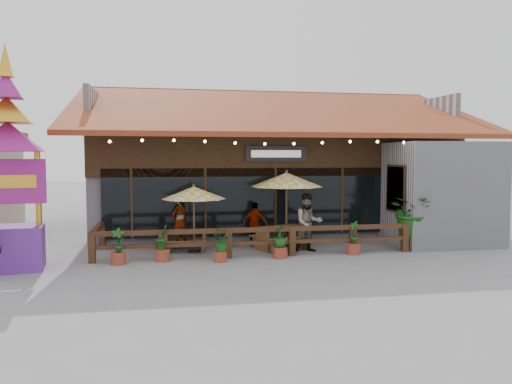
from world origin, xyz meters
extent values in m
plane|color=gray|center=(0.00, 0.00, 0.00)|extent=(100.00, 100.00, 0.00)
cube|color=#BABABF|center=(0.00, 7.00, 2.00)|extent=(14.00, 10.00, 4.00)
cube|color=#3C2713|center=(-1.50, 1.92, 3.20)|extent=(11.00, 0.16, 1.60)
cube|color=black|center=(-1.50, 1.90, 1.50)|extent=(10.00, 0.12, 2.40)
cube|color=#F1B16C|center=(-1.50, 2.10, 1.50)|extent=(9.80, 0.05, 2.20)
cube|color=#BABABF|center=(5.25, 0.65, 1.80)|extent=(3.50, 2.70, 3.60)
cube|color=red|center=(3.44, 0.50, 2.00)|extent=(0.06, 1.20, 1.50)
cube|color=#3C2713|center=(3.43, 0.50, 2.00)|extent=(0.04, 1.34, 1.64)
cube|color=#953621|center=(0.00, 3.50, 4.90)|extent=(15.50, 7.05, 2.37)
cube|color=#953621|center=(0.00, 10.50, 4.90)|extent=(15.50, 7.05, 2.37)
cube|color=#953621|center=(0.00, 7.00, 6.02)|extent=(15.50, 0.30, 0.12)
cube|color=#BABABF|center=(-7.00, 7.00, 4.70)|extent=(0.20, 9.00, 1.80)
cube|color=#BABABF|center=(7.00, 7.00, 4.70)|extent=(0.20, 9.00, 1.80)
cube|color=black|center=(-0.50, 1.80, 3.20)|extent=(2.20, 0.10, 0.55)
cube|color=silver|center=(-0.50, 1.74, 3.20)|extent=(1.80, 0.02, 0.25)
cube|color=#3C2713|center=(-5.50, 1.86, 1.50)|extent=(0.08, 0.08, 2.40)
cube|color=#3C2713|center=(-3.00, 1.86, 1.50)|extent=(0.08, 0.08, 2.40)
cube|color=#3C2713|center=(-0.50, 1.86, 1.50)|extent=(0.08, 0.08, 2.40)
cube|color=#3C2713|center=(2.00, 1.86, 1.50)|extent=(0.08, 0.08, 2.40)
sphere|color=#FFEB8C|center=(-6.00, 0.08, 3.55)|extent=(0.09, 0.09, 0.09)
sphere|color=#FFEB8C|center=(-5.05, 0.08, 3.59)|extent=(0.09, 0.09, 0.09)
sphere|color=#FFEB8C|center=(-4.10, 0.08, 3.60)|extent=(0.09, 0.09, 0.09)
sphere|color=#FFEB8C|center=(-3.15, 0.08, 3.57)|extent=(0.09, 0.09, 0.09)
sphere|color=#FFEB8C|center=(-2.20, 0.08, 3.53)|extent=(0.09, 0.09, 0.09)
sphere|color=#FFEB8C|center=(-1.25, 0.08, 3.50)|extent=(0.09, 0.09, 0.09)
sphere|color=#FFEB8C|center=(-0.30, 0.08, 3.51)|extent=(0.09, 0.09, 0.09)
sphere|color=#FFEB8C|center=(0.65, 0.08, 3.55)|extent=(0.09, 0.09, 0.09)
sphere|color=#FFEB8C|center=(1.60, 0.08, 3.59)|extent=(0.09, 0.09, 0.09)
sphere|color=#FFEB8C|center=(2.55, 0.08, 3.60)|extent=(0.09, 0.09, 0.09)
sphere|color=#FFEB8C|center=(3.50, 0.08, 3.57)|extent=(0.09, 0.09, 0.09)
cube|color=#442B18|center=(-6.50, -0.50, 0.45)|extent=(0.20, 0.20, 0.90)
cube|color=#442B18|center=(-4.50, -0.50, 0.45)|extent=(0.20, 0.20, 0.90)
cube|color=#442B18|center=(-2.50, -0.50, 0.45)|extent=(0.20, 0.20, 0.90)
cube|color=#442B18|center=(-0.50, -0.50, 0.45)|extent=(0.20, 0.20, 0.90)
cube|color=#442B18|center=(1.50, -0.50, 0.45)|extent=(0.20, 0.20, 0.90)
cube|color=#442B18|center=(3.30, -0.50, 0.45)|extent=(0.20, 0.20, 0.90)
cube|color=#442B18|center=(-1.60, -0.50, 0.85)|extent=(9.80, 0.16, 0.14)
cube|color=#442B18|center=(-1.60, -0.50, 0.45)|extent=(9.80, 0.12, 0.12)
cube|color=#442B18|center=(-6.50, 0.75, 0.85)|extent=(0.16, 2.50, 0.14)
cube|color=#442B18|center=(-6.50, 1.90, 0.45)|extent=(0.20, 0.20, 0.90)
cylinder|color=brown|center=(-3.47, 0.62, 1.04)|extent=(0.05, 0.05, 2.07)
cone|color=yellow|center=(-3.47, 0.62, 1.94)|extent=(2.08, 2.08, 0.41)
sphere|color=brown|center=(-3.47, 0.62, 2.17)|extent=(0.09, 0.09, 0.09)
cylinder|color=black|center=(-3.47, 0.62, 0.03)|extent=(0.40, 0.40, 0.05)
cylinder|color=brown|center=(-0.31, 1.00, 1.24)|extent=(0.06, 0.06, 2.48)
cone|color=yellow|center=(-0.31, 1.00, 2.32)|extent=(3.20, 3.20, 0.49)
sphere|color=brown|center=(-0.31, 1.00, 2.59)|extent=(0.11, 0.11, 0.11)
cylinder|color=black|center=(-0.31, 1.00, 0.03)|extent=(0.47, 0.47, 0.06)
cube|color=brown|center=(-3.74, 0.88, 0.64)|extent=(1.45, 0.79, 0.05)
cube|color=brown|center=(-4.34, 0.94, 0.32)|extent=(0.13, 0.61, 0.64)
cube|color=brown|center=(-3.13, 0.81, 0.32)|extent=(0.13, 0.61, 0.64)
cube|color=brown|center=(-3.79, 0.40, 0.38)|extent=(1.40, 0.39, 0.04)
cube|color=brown|center=(-3.69, 1.35, 0.38)|extent=(1.40, 0.39, 0.04)
cube|color=brown|center=(-0.61, 0.69, 0.73)|extent=(1.74, 1.28, 0.06)
cube|color=brown|center=(-1.25, 0.43, 0.37)|extent=(0.33, 0.67, 0.73)
cube|color=brown|center=(0.03, 0.95, 0.37)|extent=(0.33, 0.67, 0.73)
cube|color=brown|center=(-0.41, 0.19, 0.43)|extent=(1.57, 0.85, 0.05)
cube|color=brown|center=(-0.82, 1.19, 0.43)|extent=(1.57, 0.85, 0.05)
cube|color=#632894|center=(-8.52, -1.05, 0.61)|extent=(1.77, 1.43, 1.21)
cube|color=#991C7D|center=(-8.52, -1.05, 2.43)|extent=(1.84, 0.50, 1.21)
cube|color=gold|center=(-8.52, -1.19, 2.43)|extent=(1.41, 0.23, 0.35)
cylinder|color=gold|center=(-7.81, -1.05, 2.23)|extent=(0.16, 0.16, 2.02)
pyramid|color=#991C7D|center=(-8.52, -1.05, 4.05)|extent=(2.74, 2.74, 0.81)
pyramid|color=gold|center=(-8.52, -1.05, 4.70)|extent=(1.94, 1.94, 0.71)
pyramid|color=#991C7D|center=(-8.52, -1.05, 5.36)|extent=(1.26, 1.26, 0.71)
pyramid|color=gold|center=(-8.52, -1.05, 6.12)|extent=(0.57, 0.57, 0.91)
cylinder|color=brown|center=(3.64, -0.16, 0.21)|extent=(0.58, 0.58, 0.42)
imported|color=#1A5B1C|center=(3.64, -0.16, 1.29)|extent=(1.80, 1.93, 1.73)
sphere|color=#1A5B1C|center=(3.78, -0.26, 0.96)|extent=(0.58, 0.58, 0.58)
sphere|color=#1A5B1C|center=(3.52, -0.03, 1.15)|extent=(0.50, 0.50, 0.50)
imported|color=#3C2713|center=(-3.89, 1.48, 0.89)|extent=(0.78, 0.74, 1.79)
imported|color=#3C2713|center=(0.18, 0.03, 0.96)|extent=(0.94, 0.74, 1.91)
imported|color=#3C2713|center=(-1.32, 1.36, 0.76)|extent=(0.96, 0.75, 1.53)
cylinder|color=brown|center=(-5.74, -0.81, 0.17)|extent=(0.43, 0.43, 0.34)
imported|color=#1A5B1C|center=(-5.74, -0.81, 0.70)|extent=(0.37, 0.26, 0.71)
cylinder|color=brown|center=(-4.49, -0.62, 0.18)|extent=(0.45, 0.45, 0.36)
imported|color=#1A5B1C|center=(-4.49, -0.62, 0.73)|extent=(0.50, 0.52, 0.74)
cylinder|color=brown|center=(-2.81, -1.01, 0.16)|extent=(0.39, 0.39, 0.31)
imported|color=#1A5B1C|center=(-2.81, -1.01, 0.63)|extent=(0.76, 0.73, 0.64)
cylinder|color=brown|center=(-0.95, -0.81, 0.17)|extent=(0.42, 0.42, 0.34)
imported|color=#1A5B1C|center=(-0.95, -0.81, 0.68)|extent=(0.55, 0.55, 0.70)
cylinder|color=brown|center=(1.48, -0.64, 0.17)|extent=(0.44, 0.44, 0.35)
imported|color=#1A5B1C|center=(1.48, -0.64, 0.71)|extent=(0.37, 0.44, 0.72)
camera|label=1|loc=(-4.42, -15.47, 3.08)|focal=35.00mm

